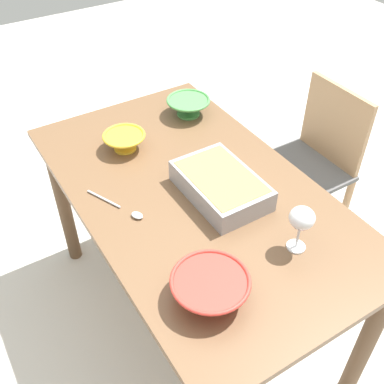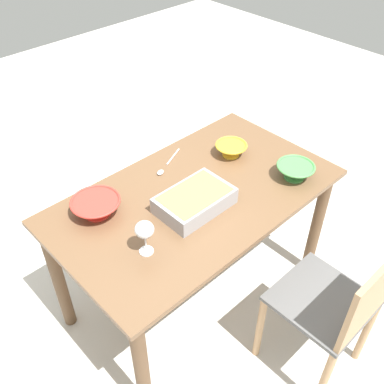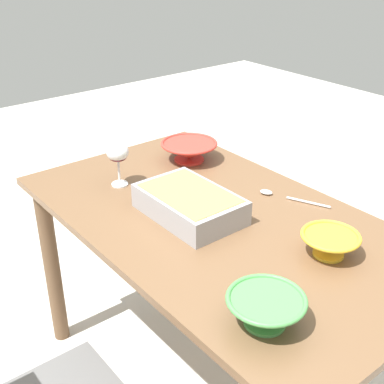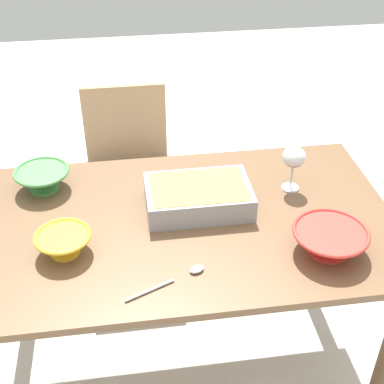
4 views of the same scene
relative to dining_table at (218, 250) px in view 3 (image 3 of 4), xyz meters
name	(u,v)px [view 3 (image 3 of 4)]	position (x,y,z in m)	size (l,w,h in m)	color
dining_table	(218,250)	(0.00, 0.00, 0.00)	(1.39, 0.80, 0.77)	brown
wine_glass	(118,154)	(-0.40, -0.13, 0.25)	(0.08, 0.08, 0.16)	white
casserole_dish	(190,203)	(-0.07, -0.07, 0.17)	(0.34, 0.22, 0.08)	#99999E
mixing_bowl	(189,150)	(-0.42, 0.21, 0.17)	(0.23, 0.23, 0.08)	red
small_bowl	(330,243)	(0.36, 0.10, 0.17)	(0.17, 0.17, 0.07)	yellow
serving_bowl	(266,309)	(0.45, -0.25, 0.17)	(0.19, 0.19, 0.08)	#4C994C
serving_spoon	(280,196)	(0.03, 0.26, 0.13)	(0.24, 0.12, 0.01)	silver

